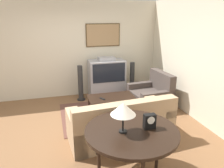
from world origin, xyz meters
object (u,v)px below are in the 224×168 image
couch (121,124)px  armchair (151,96)px  tv (107,78)px  table_lamp (123,109)px  coffee_table (111,99)px  speaker_tower_left (81,84)px  speaker_tower_right (132,80)px  mantel_clock (150,121)px  console_table (132,134)px

couch → armchair: (1.24, 1.29, -0.03)m
tv → table_lamp: (-0.64, -3.40, 0.59)m
coffee_table → speaker_tower_left: (-0.58, 1.15, 0.06)m
armchair → speaker_tower_left: 1.96m
speaker_tower_left → couch: bearing=-78.4°
armchair → speaker_tower_right: 0.99m
tv → speaker_tower_right: 0.77m
armchair → table_lamp: bearing=-37.5°
couch → coffee_table: (0.11, 1.11, 0.09)m
mantel_clock → speaker_tower_right: (1.02, 3.35, -0.45)m
couch → speaker_tower_right: 2.50m
tv → console_table: size_ratio=0.91×
mantel_clock → speaker_tower_right: size_ratio=0.21×
couch → console_table: size_ratio=1.56×
tv → mantel_clock: 3.43m
console_table → table_lamp: size_ratio=3.07×
armchair → speaker_tower_right: size_ratio=1.05×
tv → speaker_tower_right: bearing=-3.8°
armchair → mantel_clock: size_ratio=4.92×
tv → speaker_tower_left: (-0.76, -0.05, -0.09)m
console_table → mantel_clock: mantel_clock is taller
coffee_table → mantel_clock: bearing=-91.7°
console_table → tv: bearing=81.6°
tv → mantel_clock: size_ratio=5.58×
tv → armchair: size_ratio=1.13×
armchair → table_lamp: size_ratio=2.46×
mantel_clock → speaker_tower_right: 3.53m
speaker_tower_left → armchair: bearing=-29.4°
console_table → speaker_tower_left: 3.34m
tv → console_table: (-0.50, -3.37, 0.19)m
coffee_table → mantel_clock: size_ratio=5.17×
tv → coffee_table: tv is taller
mantel_clock → armchair: bearing=63.5°
coffee_table → speaker_tower_right: speaker_tower_right is taller
couch → mantel_clock: bearing=88.1°
speaker_tower_left → speaker_tower_right: (1.53, 0.00, 0.00)m
armchair → coffee_table: size_ratio=0.95×
coffee_table → armchair: bearing=9.6°
armchair → console_table: armchair is taller
console_table → mantel_clock: size_ratio=6.14×
tv → armchair: (0.94, -1.01, -0.27)m
couch → speaker_tower_right: bearing=-119.8°
coffee_table → mantel_clock: mantel_clock is taller
armchair → console_table: (-1.44, -2.36, 0.46)m
couch → armchair: bearing=-138.3°
mantel_clock → speaker_tower_right: mantel_clock is taller
armchair → mantel_clock: (-1.19, -2.39, 0.63)m
armchair → console_table: bearing=-35.4°
couch → table_lamp: bearing=68.5°
couch → console_table: 1.17m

